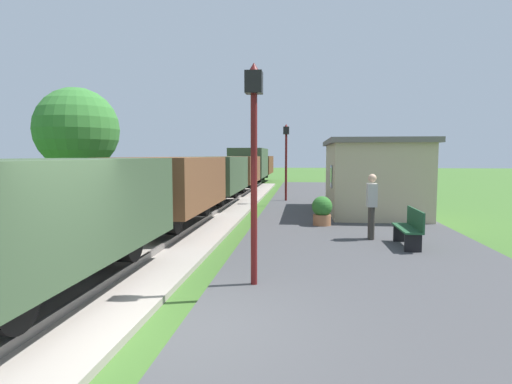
# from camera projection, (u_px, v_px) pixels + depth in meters

# --- Properties ---
(ground_plane) EXTENTS (160.00, 160.00, 0.00)m
(ground_plane) POSITION_uv_depth(u_px,v_px,m) (163.00, 346.00, 5.47)
(ground_plane) COLOR #3D6628
(platform_slab) EXTENTS (6.00, 60.00, 0.25)m
(platform_slab) POSITION_uv_depth(u_px,v_px,m) (422.00, 349.00, 5.11)
(platform_slab) COLOR #424244
(platform_slab) RESTS_ON ground
(rail_near) EXTENTS (0.07, 60.00, 0.14)m
(rail_near) POSITION_uv_depth(u_px,v_px,m) (40.00, 326.00, 5.63)
(rail_near) COLOR slate
(rail_near) RESTS_ON track_ballast
(freight_train) EXTENTS (2.50, 39.20, 2.72)m
(freight_train) POSITION_uv_depth(u_px,v_px,m) (228.00, 173.00, 23.74)
(freight_train) COLOR #384C33
(freight_train) RESTS_ON rail_near
(station_hut) EXTENTS (3.50, 5.80, 2.78)m
(station_hut) POSITION_uv_depth(u_px,v_px,m) (372.00, 176.00, 16.35)
(station_hut) COLOR tan
(station_hut) RESTS_ON platform_slab
(bench_near_hut) EXTENTS (0.42, 1.50, 0.91)m
(bench_near_hut) POSITION_uv_depth(u_px,v_px,m) (410.00, 227.00, 10.22)
(bench_near_hut) COLOR #1E4C2D
(bench_near_hut) RESTS_ON platform_slab
(bench_down_platform) EXTENTS (0.42, 1.50, 0.91)m
(bench_down_platform) POSITION_uv_depth(u_px,v_px,m) (353.00, 189.00, 21.73)
(bench_down_platform) COLOR #1E4C2D
(bench_down_platform) RESTS_ON platform_slab
(person_waiting) EXTENTS (0.24, 0.38, 1.71)m
(person_waiting) POSITION_uv_depth(u_px,v_px,m) (372.00, 204.00, 11.09)
(person_waiting) COLOR #38332D
(person_waiting) RESTS_ON platform_slab
(potted_planter) EXTENTS (0.64, 0.64, 0.92)m
(potted_planter) POSITION_uv_depth(u_px,v_px,m) (322.00, 210.00, 13.35)
(potted_planter) COLOR #9E6642
(potted_planter) RESTS_ON platform_slab
(lamp_post_near) EXTENTS (0.28, 0.28, 3.70)m
(lamp_post_near) POSITION_uv_depth(u_px,v_px,m) (254.00, 133.00, 7.05)
(lamp_post_near) COLOR #591414
(lamp_post_near) RESTS_ON platform_slab
(lamp_post_far) EXTENTS (0.28, 0.28, 3.70)m
(lamp_post_far) POSITION_uv_depth(u_px,v_px,m) (286.00, 148.00, 20.51)
(lamp_post_far) COLOR #591414
(lamp_post_far) RESTS_ON platform_slab
(tree_trackside_far) EXTENTS (3.14, 3.14, 4.99)m
(tree_trackside_far) POSITION_uv_depth(u_px,v_px,m) (77.00, 130.00, 16.15)
(tree_trackside_far) COLOR #4C3823
(tree_trackside_far) RESTS_ON ground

